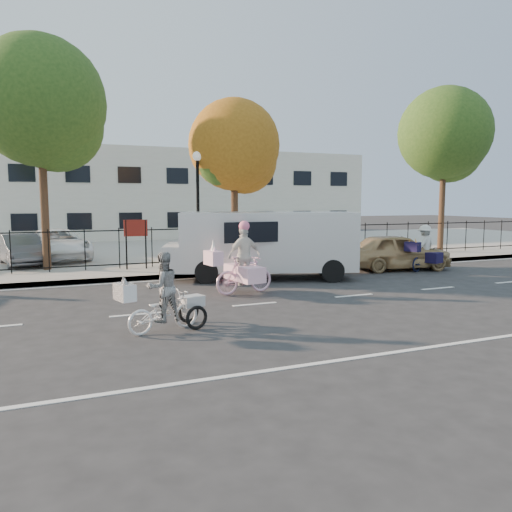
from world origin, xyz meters
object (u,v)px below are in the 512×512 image
unicorn_bike (243,267)px  gold_sedan (396,252)px  bull_bike (424,253)px  zebra_trike (163,301)px  lot_car_c (21,250)px  white_van (264,242)px  lot_car_d (226,238)px  lot_car_b (57,244)px  lamppost (198,188)px

unicorn_bike → gold_sedan: size_ratio=0.51×
bull_bike → gold_sedan: bull_bike is taller
zebra_trike → lot_car_c: (-3.08, 11.40, 0.12)m
white_van → lot_car_c: size_ratio=1.89×
gold_sedan → lot_car_d: lot_car_d is taller
unicorn_bike → white_van: bearing=-44.2°
lot_car_d → white_van: bearing=-116.3°
gold_sedan → lot_car_c: bearing=75.8°
white_van → lot_car_b: bearing=150.7°
lot_car_c → gold_sedan: bearing=-35.4°
bull_bike → white_van: white_van is taller
unicorn_bike → gold_sedan: unicorn_bike is taller
lamppost → white_van: bearing=-64.4°
zebra_trike → gold_sedan: 11.57m
unicorn_bike → bull_bike: size_ratio=1.09×
lot_car_b → lamppost: bearing=-51.7°
bull_bike → gold_sedan: (-0.79, 0.61, 0.01)m
white_van → lamppost: bearing=134.8°
bull_bike → unicorn_bike: bearing=82.2°
zebra_trike → lot_car_b: bearing=-7.6°
lot_car_b → lot_car_c: bearing=-145.6°
unicorn_bike → lot_car_b: size_ratio=0.45×
zebra_trike → lamppost: bearing=-36.1°
lot_car_d → lot_car_c: bearing=169.6°
gold_sedan → lot_car_d: size_ratio=0.98×
zebra_trike → lot_car_b: 12.88m
unicorn_bike → lot_car_c: size_ratio=0.58×
bull_bike → lot_car_b: 14.94m
white_van → lot_car_b: size_ratio=1.47×
bull_bike → lot_car_d: 9.24m
unicorn_bike → white_van: (1.67, 2.31, 0.48)m
unicorn_bike → white_van: 2.89m
lamppost → bull_bike: bearing=-25.0°
white_van → bull_bike: bearing=13.7°
zebra_trike → lot_car_c: zebra_trike is taller
zebra_trike → unicorn_bike: (2.98, 3.20, 0.14)m
lot_car_c → unicorn_bike: bearing=-64.9°
lot_car_d → lot_car_b: bearing=160.5°
white_van → lot_car_b: 9.67m
unicorn_bike → bull_bike: (7.98, 1.71, -0.08)m
zebra_trike → white_van: 7.24m
bull_bike → lamppost: bearing=45.2°
unicorn_bike → lot_car_b: unicorn_bike is taller
zebra_trike → gold_sedan: (10.17, 5.52, 0.07)m
bull_bike → zebra_trike: bearing=94.3°
lot_car_b → lot_car_d: bearing=-13.1°
lot_car_b → bull_bike: bearing=-42.9°
bull_bike → lot_car_c: size_ratio=0.53×
unicorn_bike → lot_car_b: bearing=18.0°
zebra_trike → lot_car_d: bearing=-40.0°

